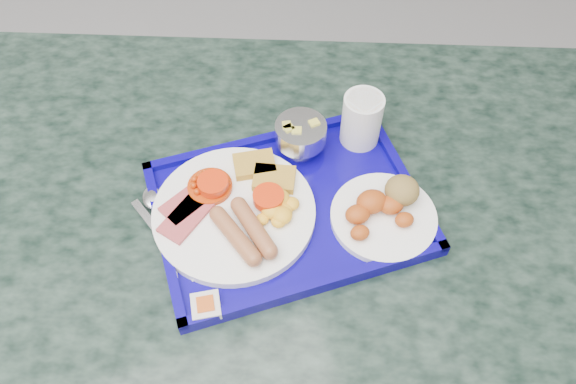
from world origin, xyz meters
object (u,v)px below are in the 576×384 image
Objects in this scene: fruit_bowl at (301,133)px; tray at (288,209)px; main_plate at (238,209)px; juice_cup at (362,118)px; table at (282,281)px; bread_plate at (385,210)px.

tray is at bearing -118.13° from fruit_bowl.
tray is at bearing -9.03° from main_plate.
fruit_bowl is (0.06, 0.11, 0.04)m from tray.
juice_cup reaches higher than tray.
main_plate is 2.71× the size of juice_cup.
bread_plate is (0.15, -0.05, 0.24)m from table.
juice_cup is (0.03, 0.16, 0.03)m from bread_plate.
bread_plate is at bearing -19.35° from main_plate.
fruit_bowl is at bearing 114.79° from bread_plate.
table is 0.25m from main_plate.
fruit_bowl is (0.13, 0.10, 0.02)m from main_plate.
tray is at bearing -148.75° from juice_cup.
fruit_bowl is (0.07, 0.12, 0.26)m from table.
bread_plate is at bearing -98.86° from juice_cup.
bread_plate is at bearing -18.28° from table.
juice_cup reaches higher than bread_plate.
bread_plate is at bearing -65.21° from fruit_bowl.
juice_cup reaches higher than main_plate.
tray is at bearing 36.84° from table.
main_plate is (-0.08, 0.01, 0.02)m from tray.
juice_cup is (0.18, 0.11, 0.28)m from table.
juice_cup is at bearing 19.78° from main_plate.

